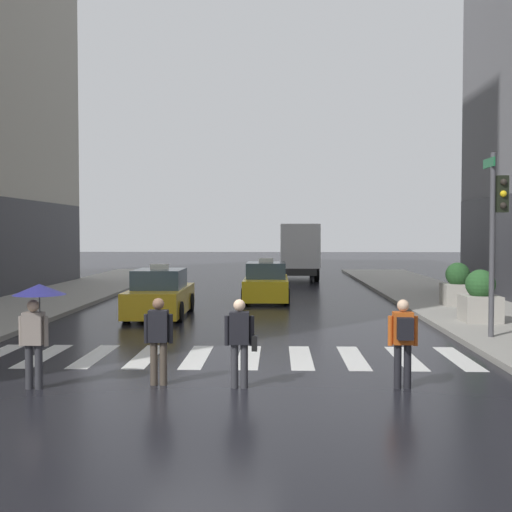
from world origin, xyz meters
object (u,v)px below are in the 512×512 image
at_px(box_truck, 299,249).
at_px(pedestrian_with_backpack, 403,336).
at_px(traffic_light_pole, 496,218).
at_px(planter_near_corner, 480,298).
at_px(pedestrian_with_umbrella, 37,307).
at_px(pedestrian_with_handbag, 240,338).
at_px(planter_mid_block, 458,286).
at_px(taxi_second, 266,284).
at_px(pedestrian_plain_coat, 158,336).
at_px(taxi_lead, 160,295).

distance_m(box_truck, pedestrian_with_backpack, 26.94).
height_order(traffic_light_pole, planter_near_corner, traffic_light_pole).
distance_m(box_truck, pedestrian_with_umbrella, 27.73).
height_order(traffic_light_pole, pedestrian_with_handbag, traffic_light_pole).
bearing_deg(planter_mid_block, taxi_second, 160.42).
bearing_deg(planter_near_corner, box_truck, 104.38).
relative_size(box_truck, pedestrian_with_handbag, 4.58).
bearing_deg(pedestrian_with_handbag, pedestrian_plain_coat, 173.15).
xyz_separation_m(box_truck, pedestrian_with_handbag, (-2.01, -26.95, -0.92)).
height_order(taxi_second, pedestrian_with_handbag, taxi_second).
height_order(box_truck, pedestrian_plain_coat, box_truck).
distance_m(pedestrian_with_backpack, planter_mid_block, 13.01).
xyz_separation_m(traffic_light_pole, taxi_lead, (-9.70, 4.82, -2.53)).
xyz_separation_m(taxi_second, pedestrian_with_handbag, (-0.23, -14.84, 0.21)).
distance_m(pedestrian_with_backpack, pedestrian_plain_coat, 4.56).
relative_size(pedestrian_with_umbrella, planter_mid_block, 1.21).
distance_m(taxi_lead, planter_mid_block, 11.04).
relative_size(taxi_lead, pedestrian_with_backpack, 2.76).
bearing_deg(pedestrian_plain_coat, pedestrian_with_backpack, -1.79).
height_order(box_truck, pedestrian_with_umbrella, box_truck).
distance_m(pedestrian_with_handbag, planter_near_corner, 10.47).
bearing_deg(planter_near_corner, traffic_light_pole, -100.33).
xyz_separation_m(taxi_lead, box_truck, (5.33, 17.09, 1.13)).
xyz_separation_m(traffic_light_pole, box_truck, (-4.37, 21.91, -1.41)).
height_order(pedestrian_with_backpack, planter_mid_block, planter_mid_block).
distance_m(traffic_light_pole, pedestrian_with_backpack, 6.45).
bearing_deg(planter_near_corner, pedestrian_with_umbrella, -142.81).
xyz_separation_m(pedestrian_with_backpack, pedestrian_plain_coat, (-4.56, 0.14, -0.03)).
xyz_separation_m(taxi_lead, planter_near_corner, (10.22, -1.99, 0.15)).
distance_m(taxi_second, planter_near_corner, 9.65).
height_order(taxi_second, pedestrian_with_umbrella, pedestrian_with_umbrella).
relative_size(taxi_second, pedestrian_with_handbag, 2.75).
xyz_separation_m(traffic_light_pole, pedestrian_plain_coat, (-7.94, -4.85, -2.32)).
distance_m(traffic_light_pole, pedestrian_plain_coat, 9.59).
xyz_separation_m(pedestrian_with_umbrella, pedestrian_with_backpack, (6.72, 0.23, -0.54)).
relative_size(box_truck, pedestrian_plain_coat, 4.58).
bearing_deg(taxi_second, planter_mid_block, -19.58).
relative_size(traffic_light_pole, taxi_second, 1.06).
distance_m(taxi_second, pedestrian_plain_coat, 14.77).
xyz_separation_m(planter_near_corner, planter_mid_block, (0.56, 4.40, 0.00)).
distance_m(traffic_light_pole, pedestrian_with_handbag, 8.46).
distance_m(traffic_light_pole, pedestrian_with_umbrella, 11.50).
bearing_deg(taxi_second, box_truck, 81.65).
xyz_separation_m(taxi_lead, pedestrian_with_backpack, (6.32, -9.82, 0.25)).
distance_m(box_truck, pedestrian_with_handbag, 27.04).
bearing_deg(pedestrian_plain_coat, pedestrian_with_handbag, -6.85).
bearing_deg(taxi_lead, pedestrian_with_umbrella, -92.30).
bearing_deg(taxi_lead, pedestrian_with_handbag, -71.42).
xyz_separation_m(traffic_light_pole, pedestrian_with_backpack, (-3.38, -4.99, -2.29)).
height_order(pedestrian_plain_coat, planter_mid_block, planter_mid_block).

